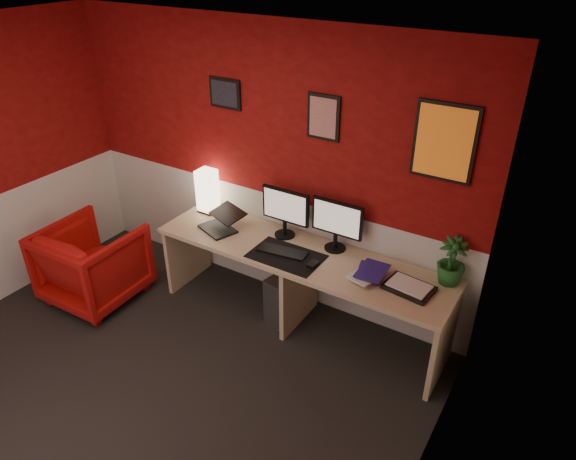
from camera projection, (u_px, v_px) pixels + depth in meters
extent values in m
cube|color=black|center=(137.00, 397.00, 3.91)|extent=(4.00, 3.50, 0.01)
cube|color=white|center=(66.00, 54.00, 2.67)|extent=(4.00, 3.50, 0.01)
cube|color=maroon|center=(263.00, 166.00, 4.58)|extent=(4.00, 0.01, 2.50)
cube|color=maroon|center=(409.00, 383.00, 2.38)|extent=(0.01, 3.50, 2.50)
cube|color=silver|center=(264.00, 239.00, 4.95)|extent=(4.00, 0.01, 1.00)
cube|color=tan|center=(299.00, 288.00, 4.50)|extent=(2.60, 0.65, 0.73)
cube|color=#FFE5B2|center=(208.00, 192.00, 4.87)|extent=(0.16, 0.16, 0.40)
cube|color=black|center=(217.00, 219.00, 4.59)|extent=(0.39, 0.33, 0.22)
cube|color=black|center=(285.00, 206.00, 4.42)|extent=(0.45, 0.06, 0.58)
cube|color=black|center=(336.00, 218.00, 4.23)|extent=(0.45, 0.06, 0.58)
cube|color=black|center=(286.00, 256.00, 4.27)|extent=(0.60, 0.38, 0.01)
cube|color=black|center=(282.00, 251.00, 4.31)|extent=(0.44, 0.20, 0.02)
cube|color=black|center=(313.00, 264.00, 4.13)|extent=(0.07, 0.10, 0.03)
imported|color=navy|center=(358.00, 270.00, 4.08)|extent=(0.26, 0.31, 0.03)
imported|color=silver|center=(357.00, 270.00, 4.03)|extent=(0.26, 0.31, 0.02)
imported|color=navy|center=(360.00, 268.00, 4.01)|extent=(0.22, 0.29, 0.03)
cube|color=black|center=(409.00, 288.00, 3.87)|extent=(0.38, 0.29, 0.03)
imported|color=#19591E|center=(452.00, 261.00, 3.86)|extent=(0.24, 0.24, 0.38)
cube|color=#99999E|center=(289.00, 295.00, 4.65)|extent=(0.29, 0.48, 0.45)
imported|color=#B90E0A|center=(93.00, 263.00, 4.83)|extent=(0.82, 0.84, 0.74)
cube|color=black|center=(225.00, 93.00, 4.43)|extent=(0.32, 0.02, 0.26)
cube|color=red|center=(324.00, 117.00, 4.02)|extent=(0.28, 0.02, 0.36)
cube|color=orange|center=(444.00, 142.00, 3.60)|extent=(0.44, 0.02, 0.56)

